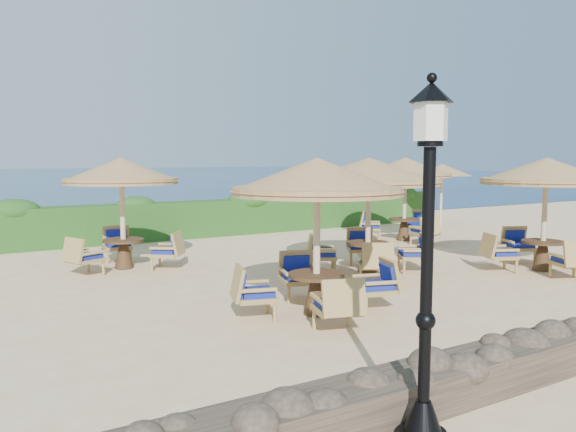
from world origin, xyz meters
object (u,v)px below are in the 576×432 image
Objects in this scene: lamp_post at (427,282)px; cafe_set_0 at (317,206)px; cafe_set_1 at (369,189)px; cafe_set_4 at (405,180)px; extra_parasol at (442,170)px; cafe_set_3 at (122,190)px; cafe_set_2 at (545,192)px.

lamp_post is 1.14× the size of cafe_set_0.
cafe_set_4 is at bearing 38.75° from cafe_set_1.
extra_parasol is 0.73× the size of cafe_set_1.
cafe_set_4 is (8.91, -0.02, 0.05)m from cafe_set_3.
cafe_set_3 is 0.95× the size of cafe_set_4.
cafe_set_0 is 9.11m from cafe_set_4.
lamp_post is 1.11× the size of cafe_set_2.
lamp_post is at bearing -125.15° from cafe_set_1.
extra_parasol is at bearing 35.45° from cafe_set_0.
lamp_post is 4.47m from cafe_set_0.
extra_parasol is at bearing 29.30° from cafe_set_4.
cafe_set_0 is 1.00× the size of cafe_set_4.
extra_parasol is at bearing 9.57° from cafe_set_3.
cafe_set_2 is at bearing 28.88° from lamp_post.
cafe_set_0 and cafe_set_1 have the same top height.
extra_parasol is 9.74m from cafe_set_1.
cafe_set_3 is (-12.78, -2.15, -0.29)m from extra_parasol.
cafe_set_0 is 6.65m from cafe_set_2.
cafe_set_0 is at bearing 69.01° from lamp_post.
extra_parasol is at bearing 34.46° from cafe_set_1.
lamp_post is 9.85m from cafe_set_3.
lamp_post is 1.00× the size of cafe_set_1.
cafe_set_3 is at bearing 107.36° from cafe_set_0.
cafe_set_1 is 1.11× the size of cafe_set_2.
cafe_set_1 is at bearing 38.01° from cafe_set_0.
cafe_set_1 is 1.14× the size of cafe_set_4.
cafe_set_1 is 4.15m from cafe_set_2.
lamp_post is at bearing -110.99° from cafe_set_0.
cafe_set_3 is at bearing 179.90° from cafe_set_4.
cafe_set_0 is at bearing -72.64° from cafe_set_3.
extra_parasol is 8.65m from cafe_set_2.
cafe_set_2 is at bearing -95.38° from cafe_set_4.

